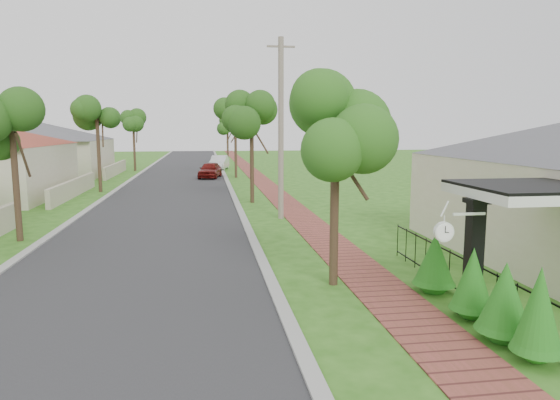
{
  "coord_description": "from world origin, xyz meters",
  "views": [
    {
      "loc": [
        -0.97,
        -10.43,
        3.93
      ],
      "look_at": [
        1.56,
        6.36,
        1.5
      ],
      "focal_mm": 32.0,
      "sensor_mm": 36.0,
      "label": 1
    }
  ],
  "objects": [
    {
      "name": "utility_pole",
      "position": [
        2.3,
        11.02,
        3.94
      ],
      "size": [
        1.2,
        0.24,
        7.77
      ],
      "color": "gray",
      "rests_on": "ground"
    },
    {
      "name": "far_house_grey",
      "position": [
        -14.97,
        34.0,
        2.34
      ],
      "size": [
        15.56,
        15.56,
        4.6
      ],
      "color": "beige",
      "rests_on": "ground"
    },
    {
      "name": "porch_post",
      "position": [
        4.55,
        -1.0,
        1.12
      ],
      "size": [
        0.48,
        0.48,
        2.52
      ],
      "color": "black",
      "rests_on": "ground"
    },
    {
      "name": "hedge_row",
      "position": [
        4.45,
        -1.44,
        0.74
      ],
      "size": [
        0.9,
        4.62,
        1.78
      ],
      "color": "#146819",
      "rests_on": "ground"
    },
    {
      "name": "street_trees",
      "position": [
        -2.87,
        26.84,
        4.54
      ],
      "size": [
        10.7,
        37.65,
        5.89
      ],
      "color": "#382619",
      "rests_on": "ground"
    },
    {
      "name": "sidewalk",
      "position": [
        3.25,
        20.0,
        0.0
      ],
      "size": [
        1.5,
        120.0,
        0.03
      ],
      "primitive_type": "cube",
      "color": "#96433C",
      "rests_on": "ground"
    },
    {
      "name": "parked_car_red",
      "position": [
        -0.58,
        29.96,
        0.64
      ],
      "size": [
        2.19,
        3.97,
        1.28
      ],
      "primitive_type": "imported",
      "rotation": [
        0.0,
        0.0,
        -0.19
      ],
      "color": "maroon",
      "rests_on": "ground"
    },
    {
      "name": "picket_fence",
      "position": [
        4.9,
        -0.0,
        0.53
      ],
      "size": [
        0.03,
        8.02,
        1.0
      ],
      "color": "black",
      "rests_on": "ground"
    },
    {
      "name": "kerb_left",
      "position": [
        -6.65,
        20.0,
        0.0
      ],
      "size": [
        0.3,
        120.0,
        0.1
      ],
      "primitive_type": "cube",
      "color": "#9E9E99",
      "rests_on": "ground"
    },
    {
      "name": "parked_car_white",
      "position": [
        0.4,
        38.2,
        0.67
      ],
      "size": [
        2.13,
        4.27,
        1.34
      ],
      "primitive_type": "imported",
      "rotation": [
        0.0,
        0.0,
        -0.18
      ],
      "color": "white",
      "rests_on": "ground"
    },
    {
      "name": "kerb_right",
      "position": [
        0.65,
        20.0,
        0.0
      ],
      "size": [
        0.3,
        120.0,
        0.1
      ],
      "primitive_type": "cube",
      "color": "#9E9E99",
      "rests_on": "ground"
    },
    {
      "name": "station_clock",
      "position": [
        3.69,
        -1.4,
        1.95
      ],
      "size": [
        1.05,
        0.13,
        0.57
      ],
      "color": "white",
      "rests_on": "ground"
    },
    {
      "name": "near_tree",
      "position": [
        2.2,
        1.5,
        3.84
      ],
      "size": [
        1.88,
        1.88,
        4.83
      ],
      "color": "#382619",
      "rests_on": "ground"
    },
    {
      "name": "road",
      "position": [
        -3.0,
        20.0,
        0.0
      ],
      "size": [
        7.0,
        120.0,
        0.02
      ],
      "primitive_type": "cube",
      "color": "#28282B",
      "rests_on": "ground"
    },
    {
      "name": "ground",
      "position": [
        0.0,
        0.0,
        0.0
      ],
      "size": [
        160.0,
        160.0,
        0.0
      ],
      "primitive_type": "plane",
      "color": "#2C6317",
      "rests_on": "ground"
    }
  ]
}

